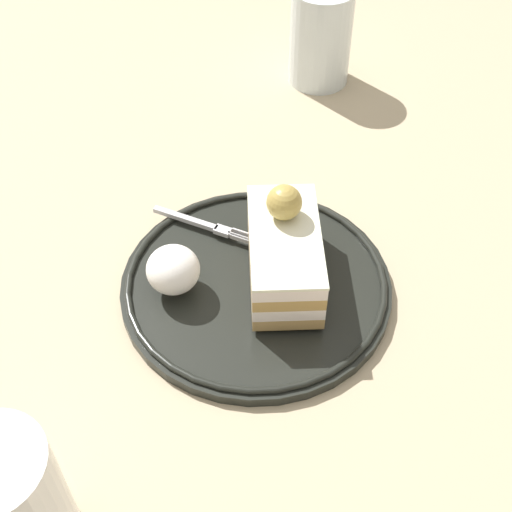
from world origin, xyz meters
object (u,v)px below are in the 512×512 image
at_px(whipped_cream_dollop, 173,270).
at_px(dessert_plate, 256,284).
at_px(drink_glass_near, 13,508).
at_px(drink_glass_far, 320,42).
at_px(cake_slice, 284,251).
at_px(fork, 209,227).

bearing_deg(whipped_cream_dollop, dessert_plate, -114.77).
xyz_separation_m(drink_glass_near, drink_glass_far, (0.37, -0.50, -0.00)).
distance_m(dessert_plate, drink_glass_near, 0.28).
bearing_deg(whipped_cream_dollop, cake_slice, -113.12).
xyz_separation_m(dessert_plate, drink_glass_near, (-0.12, 0.25, 0.05)).
bearing_deg(drink_glass_near, cake_slice, -68.61).
bearing_deg(fork, drink_glass_near, 128.33).
bearing_deg(drink_glass_near, drink_glass_far, -53.02).
relative_size(dessert_plate, whipped_cream_dollop, 5.20).
distance_m(cake_slice, drink_glass_near, 0.30).
xyz_separation_m(cake_slice, fork, (0.09, 0.03, -0.03)).
bearing_deg(fork, drink_glass_far, -54.39).
distance_m(dessert_plate, cake_slice, 0.05).
bearing_deg(cake_slice, fork, 18.87).
bearing_deg(drink_glass_near, whipped_cream_dollop, -51.60).
height_order(dessert_plate, whipped_cream_dollop, whipped_cream_dollop).
bearing_deg(fork, cake_slice, -161.13).
bearing_deg(cake_slice, drink_glass_far, -39.75).
bearing_deg(whipped_cream_dollop, fork, -51.86).
bearing_deg(drink_glass_far, whipped_cream_dollop, 126.12).
distance_m(dessert_plate, drink_glass_far, 0.36).
distance_m(drink_glass_near, drink_glass_far, 0.62).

